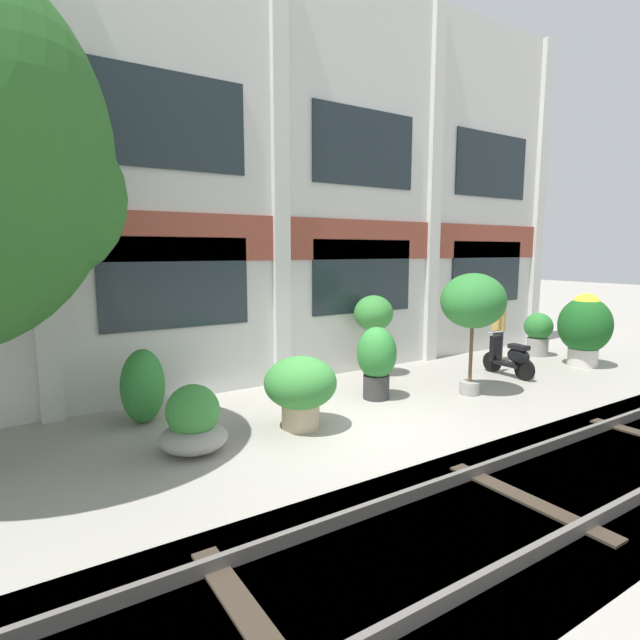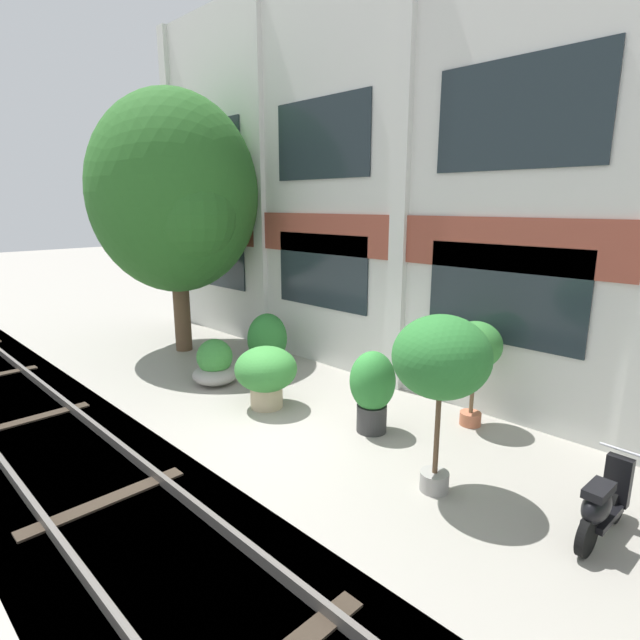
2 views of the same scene
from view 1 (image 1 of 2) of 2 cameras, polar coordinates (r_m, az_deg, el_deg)
The scene contains 13 objects.
ground_plane at distance 8.56m, azimuth 5.24°, elevation -11.53°, with size 80.00×80.00×0.00m, color #9E998E.
apartment_facade at distance 10.87m, azimuth -5.30°, elevation 16.11°, with size 17.91×0.64×8.85m.
rail_tracks at distance 6.66m, azimuth 22.93°, elevation -19.31°, with size 25.55×2.80×0.43m.
potted_plant_ribbed_drum at distance 9.67m, azimuth 6.49°, elevation -4.43°, with size 0.77×0.77×1.40m.
potted_plant_fluted_column at distance 13.94m, azimuth 28.02°, elevation -0.56°, with size 1.25×1.25×1.82m.
potted_plant_glazed_jar at distance 14.80m, azimuth 23.67°, elevation -1.25°, with size 0.75×0.75×1.17m.
potted_plant_wide_bowl at distance 7.45m, azimuth -14.29°, elevation -11.38°, with size 0.97×0.97×0.98m.
potted_plant_stone_basin at distance 8.05m, azimuth -2.25°, elevation -7.60°, with size 1.17×1.17×1.18m.
potted_plant_tall_urn at distance 10.16m, azimuth 17.09°, elevation 1.88°, with size 1.26×1.26×2.42m.
potted_plant_low_pan at distance 11.31m, azimuth 6.14°, elevation 0.44°, with size 0.88×0.88×1.85m.
scooter_near_curb at distance 12.13m, azimuth 20.96°, elevation -4.05°, with size 0.50×1.38×0.98m.
resident_by_doorway at distance 13.59m, azimuth 19.72°, elevation -0.96°, with size 0.46×0.34×1.60m.
topiary_hedge at distance 8.86m, azimuth -19.58°, elevation -7.11°, with size 0.96×0.70×1.24m, color #2D7A33.
Camera 1 is at (-5.00, -6.33, 2.85)m, focal length 28.00 mm.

